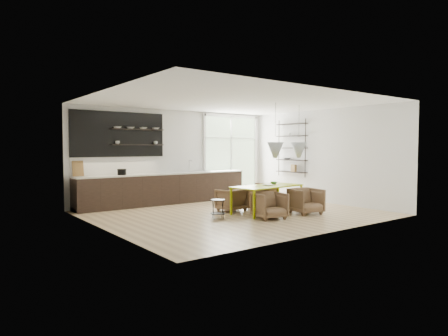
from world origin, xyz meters
TOP-DOWN VIEW (x-y plane):
  - room at (0.58, 1.10)m, footprint 7.02×6.01m
  - kitchen_run at (-0.69, 2.69)m, footprint 5.54×0.69m
  - right_shelving at (3.36, 1.17)m, footprint 0.26×1.22m
  - dining_table at (0.73, -0.44)m, footprint 2.05×1.09m
  - armchair_back_left at (0.14, 0.35)m, footprint 0.75×0.77m
  - armchair_back_right at (1.20, 0.29)m, footprint 1.00×1.01m
  - armchair_front_left at (0.16, -1.13)m, footprint 0.82×0.84m
  - armchair_front_right at (1.40, -1.18)m, footprint 0.84×0.86m
  - wire_stool at (-0.83, -0.38)m, footprint 0.37×0.37m
  - table_book at (0.67, -0.39)m, footprint 0.26×0.32m
  - table_bowl at (1.19, -0.20)m, footprint 0.25×0.25m

SIDE VIEW (x-z plane):
  - wire_stool at x=-0.83m, z-range 0.07..0.53m
  - armchair_back_left at x=0.14m, z-range 0.00..0.62m
  - armchair_front_left at x=0.16m, z-range 0.00..0.64m
  - armchair_front_right at x=1.40m, z-range 0.00..0.67m
  - armchair_back_right at x=1.20m, z-range 0.00..0.70m
  - kitchen_run at x=-0.69m, z-range -0.78..1.97m
  - dining_table at x=0.73m, z-range 0.31..1.03m
  - table_book at x=0.67m, z-range 0.72..0.75m
  - table_bowl at x=1.19m, z-range 0.72..0.78m
  - room at x=0.58m, z-range 0.00..2.92m
  - right_shelving at x=3.36m, z-range 0.70..2.60m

